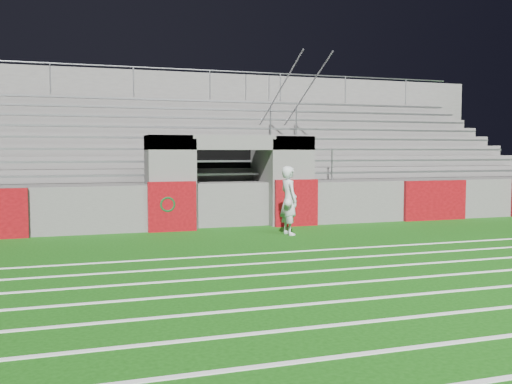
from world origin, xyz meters
name	(u,v)px	position (x,y,z in m)	size (l,w,h in m)	color
ground	(272,245)	(0.00, 0.00, 0.00)	(90.00, 90.00, 0.00)	#11480C
field_markings	(387,297)	(0.00, -5.00, 0.01)	(28.00, 8.09, 0.01)	white
stadium_structure	(198,170)	(0.00, 7.97, 1.49)	(26.00, 8.48, 5.42)	#565451
goalkeeper_with_ball	(289,201)	(0.97, 1.41, 0.89)	(0.48, 0.76, 1.78)	silver
hose_coil	(167,204)	(-1.93, 2.93, 0.74)	(0.59, 0.15, 0.59)	#0D4512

